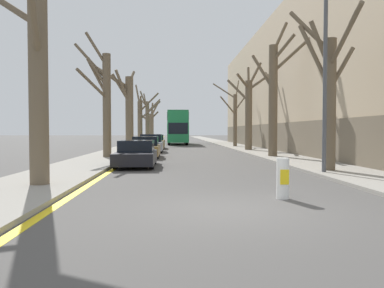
{
  "coord_description": "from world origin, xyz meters",
  "views": [
    {
      "loc": [
        -1.32,
        -8.08,
        1.73
      ],
      "look_at": [
        0.98,
        36.35,
        0.2
      ],
      "focal_mm": 35.0,
      "sensor_mm": 36.0,
      "label": 1
    }
  ],
  "objects": [
    {
      "name": "street_tree_left_0",
      "position": [
        -5.32,
        3.45,
        3.9
      ],
      "size": [
        3.87,
        3.86,
        7.64
      ],
      "color": "brown",
      "rests_on": "ground"
    },
    {
      "name": "lamp_post",
      "position": [
        4.56,
        6.35,
        4.63
      ],
      "size": [
        1.4,
        0.2,
        8.33
      ],
      "color": "#4C4F54",
      "rests_on": "ground"
    },
    {
      "name": "street_tree_left_2",
      "position": [
        -5.4,
        26.22,
        3.89
      ],
      "size": [
        3.46,
        3.09,
        7.63
      ],
      "color": "brown",
      "rests_on": "ground"
    },
    {
      "name": "street_tree_left_5",
      "position": [
        -5.29,
        61.96,
        3.08
      ],
      "size": [
        3.74,
        2.99,
        6.95
      ],
      "color": "brown",
      "rests_on": "ground"
    },
    {
      "name": "parked_car_0",
      "position": [
        -3.09,
        10.28,
        0.61
      ],
      "size": [
        1.84,
        4.35,
        1.28
      ],
      "color": "black",
      "rests_on": "ground"
    },
    {
      "name": "street_tree_right_3",
      "position": [
        5.32,
        31.85,
        3.36
      ],
      "size": [
        3.44,
        3.73,
        7.41
      ],
      "color": "brown",
      "rests_on": "ground"
    },
    {
      "name": "ground_plane",
      "position": [
        0.0,
        0.0,
        0.0
      ],
      "size": [
        300.0,
        300.0,
        0.0
      ],
      "primitive_type": "plane",
      "color": "#4C4947"
    },
    {
      "name": "building_facade_right",
      "position": [
        12.28,
        26.85,
        5.94
      ],
      "size": [
        10.08,
        46.53,
        11.9
      ],
      "color": "tan",
      "rests_on": "ground"
    },
    {
      "name": "parked_car_1",
      "position": [
        -3.09,
        16.49,
        0.65
      ],
      "size": [
        1.79,
        4.2,
        1.38
      ],
      "color": "olive",
      "rests_on": "ground"
    },
    {
      "name": "kerb_line_stripe",
      "position": [
        -4.01,
        50.0,
        0.0
      ],
      "size": [
        0.24,
        120.0,
        0.01
      ],
      "primitive_type": "cube",
      "color": "yellow",
      "rests_on": "ground"
    },
    {
      "name": "street_tree_left_4",
      "position": [
        -5.25,
        50.03,
        3.73
      ],
      "size": [
        3.33,
        3.73,
        7.76
      ],
      "color": "brown",
      "rests_on": "ground"
    },
    {
      "name": "street_tree_right_2",
      "position": [
        5.28,
        24.12,
        3.65
      ],
      "size": [
        4.0,
        3.23,
        7.66
      ],
      "color": "brown",
      "rests_on": "ground"
    },
    {
      "name": "double_decker_bus",
      "position": [
        -0.67,
        41.4,
        2.43
      ],
      "size": [
        2.62,
        10.13,
        4.28
      ],
      "color": "#1E7F47",
      "rests_on": "ground"
    },
    {
      "name": "sidewalk_right",
      "position": [
        5.74,
        50.0,
        0.06
      ],
      "size": [
        3.11,
        120.0,
        0.12
      ],
      "primitive_type": "cube",
      "color": "gray",
      "rests_on": "ground"
    },
    {
      "name": "sidewalk_left",
      "position": [
        -5.74,
        50.0,
        0.06
      ],
      "size": [
        3.11,
        120.0,
        0.12
      ],
      "primitive_type": "cube",
      "color": "gray",
      "rests_on": "ground"
    },
    {
      "name": "street_tree_right_1",
      "position": [
        5.23,
        15.86,
        4.12
      ],
      "size": [
        3.81,
        3.43,
        8.81
      ],
      "color": "brown",
      "rests_on": "ground"
    },
    {
      "name": "street_tree_left_1",
      "position": [
        -5.53,
        15.39,
        3.69
      ],
      "size": [
        2.29,
        2.51,
        7.75
      ],
      "color": "brown",
      "rests_on": "ground"
    },
    {
      "name": "street_tree_right_0",
      "position": [
        5.09,
        7.05,
        3.3
      ],
      "size": [
        2.38,
        3.96,
        7.02
      ],
      "color": "brown",
      "rests_on": "ground"
    },
    {
      "name": "traffic_bollard",
      "position": [
        1.49,
        1.3,
        0.52
      ],
      "size": [
        0.32,
        0.33,
        1.05
      ],
      "color": "white",
      "rests_on": "ground"
    },
    {
      "name": "parked_car_2",
      "position": [
        -3.09,
        22.86,
        0.69
      ],
      "size": [
        1.9,
        4.14,
        1.48
      ],
      "color": "#9EA3AD",
      "rests_on": "ground"
    },
    {
      "name": "street_tree_left_3",
      "position": [
        -5.23,
        38.44,
        3.34
      ],
      "size": [
        3.38,
        4.11,
        7.72
      ],
      "color": "brown",
      "rests_on": "ground"
    },
    {
      "name": "parked_car_3",
      "position": [
        -3.09,
        28.94,
        0.66
      ],
      "size": [
        1.88,
        4.58,
        1.39
      ],
      "color": "olive",
      "rests_on": "ground"
    }
  ]
}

